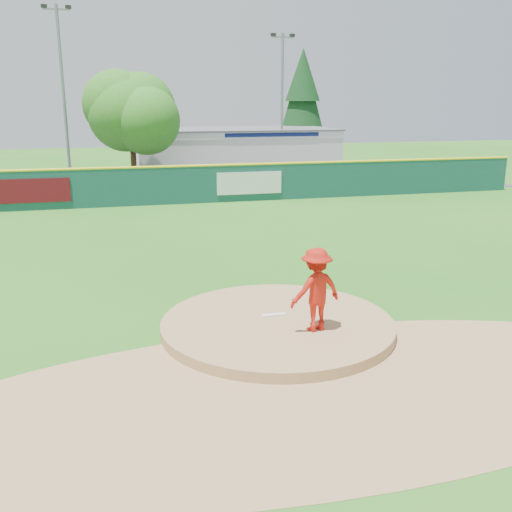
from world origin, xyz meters
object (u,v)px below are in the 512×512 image
object	(u,v)px
deciduous_tree	(131,114)
conifer_tree	(303,99)
light_pole_left	(63,89)
van	(123,186)
light_pole_right	(282,98)
pool_building_grp	(233,150)
pitcher	(316,289)

from	to	relation	value
deciduous_tree	conifer_tree	world-z (taller)	conifer_tree
light_pole_left	van	bearing A→B (deg)	-63.67
deciduous_tree	light_pole_right	size ratio (longest dim) A/B	0.74
deciduous_tree	conifer_tree	xyz separation A→B (m)	(15.00, 11.00, 0.99)
pool_building_grp	light_pole_right	size ratio (longest dim) A/B	1.52
van	conifer_tree	size ratio (longest dim) A/B	0.50
pool_building_grp	conifer_tree	world-z (taller)	conifer_tree
pool_building_grp	deciduous_tree	xyz separation A→B (m)	(-8.00, -6.99, 2.89)
light_pole_right	van	bearing A→B (deg)	-145.06
light_pole_left	deciduous_tree	bearing A→B (deg)	-26.57
pool_building_grp	light_pole_right	bearing A→B (deg)	-44.95
pitcher	deciduous_tree	size ratio (longest dim) A/B	0.26
van	light_pole_left	distance (m)	8.85
pitcher	light_pole_left	bearing A→B (deg)	-89.06
deciduous_tree	light_pole_right	world-z (taller)	light_pole_right
pitcher	light_pole_left	world-z (taller)	light_pole_left
pitcher	light_pole_left	size ratio (longest dim) A/B	0.17
deciduous_tree	light_pole_left	xyz separation A→B (m)	(-4.00, 2.00, 1.50)
van	light_pole_right	distance (m)	15.29
deciduous_tree	light_pole_left	distance (m)	4.72
van	pool_building_grp	bearing A→B (deg)	-29.12
pitcher	conifer_tree	bearing A→B (deg)	-121.11
deciduous_tree	light_pole_left	bearing A→B (deg)	153.43
van	light_pole_right	world-z (taller)	light_pole_right
pool_building_grp	pitcher	bearing A→B (deg)	-99.26
pitcher	deciduous_tree	bearing A→B (deg)	-96.66
conifer_tree	light_pole_left	xyz separation A→B (m)	(-19.00, -9.00, 0.51)
van	pool_building_grp	xyz separation A→B (m)	(8.88, 11.30, 0.98)
pitcher	van	distance (m)	21.76
pool_building_grp	van	bearing A→B (deg)	-128.18
pitcher	light_pole_right	size ratio (longest dim) A/B	0.19
pool_building_grp	deciduous_tree	world-z (taller)	deciduous_tree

